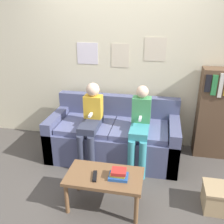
{
  "coord_description": "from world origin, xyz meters",
  "views": [
    {
      "loc": [
        0.6,
        -2.58,
        1.99
      ],
      "look_at": [
        0.0,
        0.39,
        0.74
      ],
      "focal_mm": 40.0,
      "sensor_mm": 36.0,
      "label": 1
    }
  ],
  "objects": [
    {
      "name": "ground_plane",
      "position": [
        0.0,
        0.0,
        0.0
      ],
      "size": [
        10.0,
        10.0,
        0.0
      ],
      "primitive_type": "plane",
      "color": "#4C4742"
    },
    {
      "name": "book_stack",
      "position": [
        0.25,
        -0.5,
        0.43
      ],
      "size": [
        0.2,
        0.16,
        0.09
      ],
      "color": "#23519E",
      "rests_on": "coffee_table"
    },
    {
      "name": "person_right",
      "position": [
        0.38,
        0.32,
        0.62
      ],
      "size": [
        0.24,
        0.57,
        1.1
      ],
      "color": "teal",
      "rests_on": "ground_plane"
    },
    {
      "name": "wall_back",
      "position": [
        -0.0,
        1.04,
        1.3
      ],
      "size": [
        8.0,
        0.06,
        2.6
      ],
      "color": "beige",
      "rests_on": "ground_plane"
    },
    {
      "name": "tv_remote",
      "position": [
        0.01,
        -0.55,
        0.4
      ],
      "size": [
        0.07,
        0.17,
        0.02
      ],
      "rotation": [
        0.0,
        0.0,
        0.2
      ],
      "color": "black",
      "rests_on": "coffee_table"
    },
    {
      "name": "coffee_table",
      "position": [
        0.1,
        -0.49,
        0.34
      ],
      "size": [
        0.8,
        0.45,
        0.39
      ],
      "color": "brown",
      "rests_on": "ground_plane"
    },
    {
      "name": "bookshelf",
      "position": [
        1.4,
        0.85,
        0.64
      ],
      "size": [
        0.52,
        0.3,
        1.27
      ],
      "color": "brown",
      "rests_on": "ground_plane"
    },
    {
      "name": "person_left",
      "position": [
        -0.27,
        0.33,
        0.63
      ],
      "size": [
        0.24,
        0.57,
        1.1
      ],
      "color": "#33384C",
      "rests_on": "ground_plane"
    },
    {
      "name": "couch",
      "position": [
        0.0,
        0.52,
        0.29
      ],
      "size": [
        1.79,
        0.83,
        0.82
      ],
      "color": "#4C5175",
      "rests_on": "ground_plane"
    },
    {
      "name": "storage_box",
      "position": [
        1.34,
        -0.31,
        0.14
      ],
      "size": [
        0.42,
        0.31,
        0.27
      ],
      "color": "tan",
      "rests_on": "ground_plane"
    }
  ]
}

